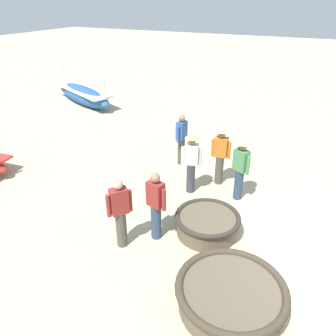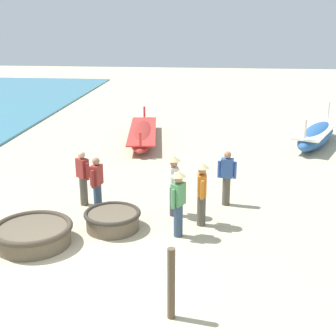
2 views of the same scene
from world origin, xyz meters
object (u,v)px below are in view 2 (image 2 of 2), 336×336
coracle_front_left (33,234)px  mooring_post_shoreline (171,284)px  long_boat_blue_hull (143,134)px  fisherman_crouching (227,177)px  fisherman_standing_left (83,177)px  fisherman_standing_right (202,190)px  fisherman_hauling (174,182)px  fisherman_by_coracle (178,199)px  coracle_far_left (113,219)px  fisherman_with_hat (97,184)px  long_boat_green_hull (316,135)px

coracle_front_left → mooring_post_shoreline: (3.46, -2.44, 0.41)m
long_boat_blue_hull → fisherman_crouching: fisherman_crouching is taller
fisherman_standing_left → fisherman_standing_right: fisherman_standing_right is taller
long_boat_blue_hull → fisherman_hauling: bearing=-75.2°
fisherman_hauling → fisherman_by_coracle: 1.23m
coracle_far_left → fisherman_standing_left: size_ratio=0.91×
fisherman_with_hat → mooring_post_shoreline: size_ratio=1.15×
coracle_front_left → mooring_post_shoreline: 4.26m
coracle_front_left → fisherman_hauling: (3.11, 1.99, 0.69)m
coracle_front_left → fisherman_crouching: 5.38m
fisherman_crouching → fisherman_standing_left: bearing=-174.0°
coracle_far_left → fisherman_hauling: fisherman_hauling is taller
coracle_far_left → long_boat_green_hull: 10.90m
fisherman_by_coracle → fisherman_hauling: bearing=100.2°
coracle_far_left → long_boat_blue_hull: size_ratio=0.26×
coracle_front_left → fisherman_standing_right: (3.86, 1.46, 0.69)m
fisherman_standing_left → mooring_post_shoreline: bearing=-59.1°
long_boat_green_hull → fisherman_hauling: fisherman_hauling is taller
long_boat_blue_hull → fisherman_standing_left: bearing=-94.6°
fisherman_crouching → fisherman_by_coracle: (-1.18, -2.10, 0.12)m
coracle_front_left → fisherman_with_hat: (1.06, 1.94, 0.57)m
fisherman_hauling → fisherman_crouching: fisherman_hauling is taller
long_boat_blue_hull → long_boat_green_hull: bearing=0.7°
coracle_far_left → fisherman_crouching: bearing=33.4°
coracle_front_left → long_boat_green_hull: (8.28, 9.66, 0.15)m
coracle_front_left → fisherman_with_hat: size_ratio=1.18×
fisherman_standing_left → mooring_post_shoreline: fisherman_standing_left is taller
long_boat_blue_hull → mooring_post_shoreline: 12.25m
long_boat_green_hull → fisherman_hauling: 9.27m
coracle_front_left → fisherman_standing_right: 4.18m
fisherman_hauling → fisherman_standing_right: 0.92m
coracle_front_left → long_boat_blue_hull: long_boat_blue_hull is taller
coracle_far_left → fisherman_hauling: (1.44, 0.99, 0.70)m
long_boat_green_hull → mooring_post_shoreline: long_boat_green_hull is taller
long_boat_green_hull → fisherman_by_coracle: size_ratio=2.70×
fisherman_crouching → mooring_post_shoreline: size_ratio=1.15×
coracle_far_left → mooring_post_shoreline: (1.80, -3.45, 0.42)m
long_boat_green_hull → fisherman_by_coracle: 10.19m
long_boat_blue_hull → fisherman_crouching: 7.53m
fisherman_crouching → fisherman_with_hat: bearing=-164.7°
fisherman_standing_left → fisherman_with_hat: bearing=-44.5°
coracle_front_left → fisherman_by_coracle: bearing=13.1°
fisherman_with_hat → fisherman_standing_right: (2.79, -0.48, 0.12)m
coracle_front_left → coracle_far_left: coracle_front_left is taller
coracle_front_left → long_boat_green_hull: bearing=49.4°
long_boat_green_hull → fisherman_standing_right: fisherman_standing_right is taller
fisherman_by_coracle → long_boat_blue_hull: bearing=104.2°
long_boat_blue_hull → mooring_post_shoreline: mooring_post_shoreline is taller
coracle_front_left → fisherman_with_hat: 2.28m
mooring_post_shoreline → long_boat_blue_hull: bearing=101.1°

